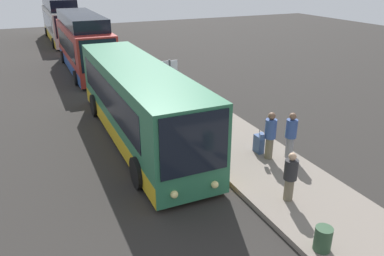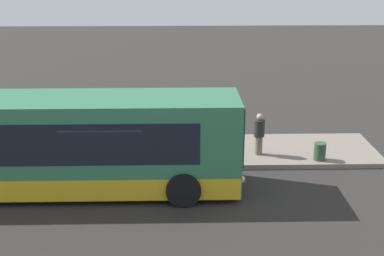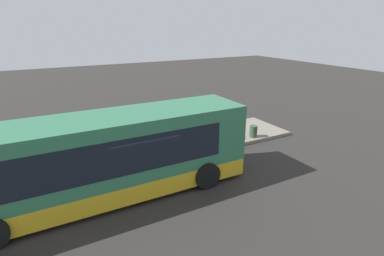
{
  "view_description": "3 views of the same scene",
  "coord_description": "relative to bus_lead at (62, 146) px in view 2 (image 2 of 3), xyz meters",
  "views": [
    {
      "loc": [
        13.03,
        -4.03,
        6.7
      ],
      "look_at": [
        2.77,
        0.63,
        1.95
      ],
      "focal_mm": 35.0,
      "sensor_mm": 36.0,
      "label": 1
    },
    {
      "loc": [
        2.35,
        -16.18,
        7.58
      ],
      "look_at": [
        2.77,
        0.63,
        1.95
      ],
      "focal_mm": 50.0,
      "sensor_mm": 36.0,
      "label": 2
    },
    {
      "loc": [
        -3.17,
        -10.22,
        6.24
      ],
      "look_at": [
        2.77,
        0.63,
        1.95
      ],
      "focal_mm": 28.0,
      "sensor_mm": 36.0,
      "label": 3
    }
  ],
  "objects": [
    {
      "name": "suitcase",
      "position": [
        3.65,
        3.68,
        -1.05
      ],
      "size": [
        0.44,
        0.24,
        0.93
      ],
      "color": "#334C7F",
      "rests_on": "platform"
    },
    {
      "name": "passenger_boarding",
      "position": [
        6.78,
        2.67,
        -0.55
      ],
      "size": [
        0.44,
        0.44,
        1.6
      ],
      "rotation": [
        0.0,
        0.0,
        1.5
      ],
      "color": "#6B604C",
      "rests_on": "platform"
    },
    {
      "name": "passenger_with_bags",
      "position": [
        4.21,
        3.74,
        -0.42
      ],
      "size": [
        0.58,
        0.68,
        1.82
      ],
      "rotation": [
        0.0,
        0.0,
        2.67
      ],
      "color": "#6B604C",
      "rests_on": "platform"
    },
    {
      "name": "bus_lead",
      "position": [
        0.0,
        0.0,
        0.0
      ],
      "size": [
        11.46,
        2.73,
        3.17
      ],
      "color": "#2D704C",
      "rests_on": "ground"
    },
    {
      "name": "platform",
      "position": [
        1.43,
        3.27,
        -1.49
      ],
      "size": [
        20.0,
        3.39,
        0.18
      ],
      "color": "slate",
      "rests_on": "ground"
    },
    {
      "name": "trash_bin",
      "position": [
        8.95,
        2.04,
        -1.08
      ],
      "size": [
        0.44,
        0.44,
        0.65
      ],
      "color": "#2D4C33",
      "rests_on": "platform"
    },
    {
      "name": "ground",
      "position": [
        1.43,
        -0.03,
        -1.58
      ],
      "size": [
        80.0,
        80.0,
        0.0
      ],
      "primitive_type": "plane",
      "color": "#2B2826"
    },
    {
      "name": "sign_post",
      "position": [
        -1.87,
        2.18,
        0.31
      ],
      "size": [
        0.1,
        0.8,
        2.66
      ],
      "color": "#4C4C51",
      "rests_on": "platform"
    },
    {
      "name": "passenger_waiting",
      "position": [
        4.44,
        4.51,
        -0.45
      ],
      "size": [
        0.68,
        0.57,
        1.77
      ],
      "rotation": [
        0.0,
        0.0,
        1.1
      ],
      "color": "gray",
      "rests_on": "platform"
    }
  ]
}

